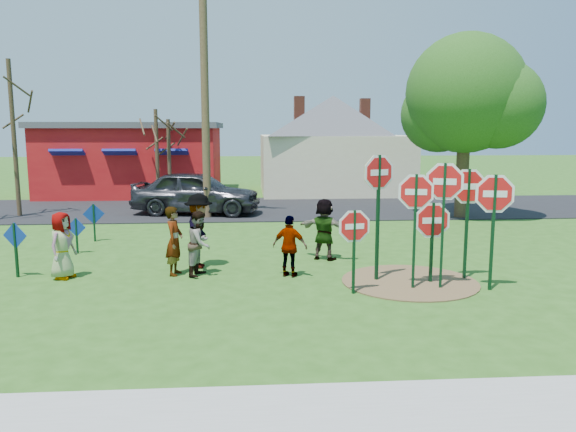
{
  "coord_description": "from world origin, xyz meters",
  "views": [
    {
      "loc": [
        0.72,
        -13.62,
        3.6
      ],
      "look_at": [
        1.71,
        0.25,
        1.42
      ],
      "focal_mm": 35.0,
      "sensor_mm": 36.0,
      "label": 1
    }
  ],
  "objects_px": {
    "stop_sign_b": "(379,185)",
    "person_b": "(174,241)",
    "suv": "(196,192)",
    "stop_sign_c": "(444,196)",
    "person_a": "(62,245)",
    "stop_sign_a": "(354,233)",
    "leafy_tree": "(469,100)",
    "utility_pole": "(205,84)",
    "stop_sign_d": "(468,196)"
  },
  "relations": [
    {
      "from": "utility_pole",
      "to": "leafy_tree",
      "type": "xyz_separation_m",
      "value": [
        10.37,
        -0.69,
        -0.62
      ]
    },
    {
      "from": "person_a",
      "to": "utility_pole",
      "type": "bearing_deg",
      "value": 1.61
    },
    {
      "from": "stop_sign_b",
      "to": "stop_sign_d",
      "type": "relative_size",
      "value": 1.12
    },
    {
      "from": "stop_sign_a",
      "to": "stop_sign_b",
      "type": "distance_m",
      "value": 1.57
    },
    {
      "from": "stop_sign_b",
      "to": "person_a",
      "type": "bearing_deg",
      "value": 151.55
    },
    {
      "from": "stop_sign_d",
      "to": "utility_pole",
      "type": "distance_m",
      "value": 12.44
    },
    {
      "from": "stop_sign_d",
      "to": "leafy_tree",
      "type": "bearing_deg",
      "value": 70.65
    },
    {
      "from": "stop_sign_b",
      "to": "person_b",
      "type": "distance_m",
      "value": 5.15
    },
    {
      "from": "stop_sign_b",
      "to": "suv",
      "type": "relative_size",
      "value": 0.59
    },
    {
      "from": "person_b",
      "to": "stop_sign_c",
      "type": "bearing_deg",
      "value": -96.28
    },
    {
      "from": "stop_sign_b",
      "to": "suv",
      "type": "bearing_deg",
      "value": 92.97
    },
    {
      "from": "stop_sign_b",
      "to": "stop_sign_c",
      "type": "relative_size",
      "value": 1.05
    },
    {
      "from": "person_a",
      "to": "stop_sign_b",
      "type": "bearing_deg",
      "value": -76.75
    },
    {
      "from": "stop_sign_a",
      "to": "leafy_tree",
      "type": "xyz_separation_m",
      "value": [
        6.43,
        10.16,
        3.35
      ]
    },
    {
      "from": "stop_sign_b",
      "to": "stop_sign_d",
      "type": "height_order",
      "value": "stop_sign_b"
    },
    {
      "from": "stop_sign_a",
      "to": "person_b",
      "type": "relative_size",
      "value": 1.16
    },
    {
      "from": "stop_sign_b",
      "to": "leafy_tree",
      "type": "distance_m",
      "value": 11.03
    },
    {
      "from": "stop_sign_d",
      "to": "person_a",
      "type": "bearing_deg",
      "value": 177.27
    },
    {
      "from": "stop_sign_b",
      "to": "person_b",
      "type": "xyz_separation_m",
      "value": [
        -4.86,
        0.9,
        -1.44
      ]
    },
    {
      "from": "stop_sign_d",
      "to": "leafy_tree",
      "type": "height_order",
      "value": "leafy_tree"
    },
    {
      "from": "person_b",
      "to": "utility_pole",
      "type": "relative_size",
      "value": 0.17
    },
    {
      "from": "stop_sign_b",
      "to": "utility_pole",
      "type": "distance_m",
      "value": 11.31
    },
    {
      "from": "stop_sign_c",
      "to": "suv",
      "type": "relative_size",
      "value": 0.57
    },
    {
      "from": "person_a",
      "to": "suv",
      "type": "relative_size",
      "value": 0.31
    },
    {
      "from": "person_a",
      "to": "person_b",
      "type": "relative_size",
      "value": 0.95
    },
    {
      "from": "stop_sign_b",
      "to": "leafy_tree",
      "type": "xyz_separation_m",
      "value": [
        5.68,
        9.15,
        2.41
      ]
    },
    {
      "from": "leafy_tree",
      "to": "person_b",
      "type": "bearing_deg",
      "value": -141.94
    },
    {
      "from": "person_a",
      "to": "person_b",
      "type": "distance_m",
      "value": 2.66
    },
    {
      "from": "utility_pole",
      "to": "leafy_tree",
      "type": "height_order",
      "value": "utility_pole"
    },
    {
      "from": "person_a",
      "to": "suv",
      "type": "bearing_deg",
      "value": 5.86
    },
    {
      "from": "stop_sign_a",
      "to": "stop_sign_d",
      "type": "distance_m",
      "value": 3.13
    },
    {
      "from": "person_b",
      "to": "suv",
      "type": "height_order",
      "value": "suv"
    },
    {
      "from": "person_a",
      "to": "person_b",
      "type": "height_order",
      "value": "person_b"
    },
    {
      "from": "person_b",
      "to": "leafy_tree",
      "type": "height_order",
      "value": "leafy_tree"
    },
    {
      "from": "stop_sign_c",
      "to": "suv",
      "type": "height_order",
      "value": "stop_sign_c"
    },
    {
      "from": "stop_sign_c",
      "to": "utility_pole",
      "type": "height_order",
      "value": "utility_pole"
    },
    {
      "from": "utility_pole",
      "to": "stop_sign_a",
      "type": "bearing_deg",
      "value": -70.02
    },
    {
      "from": "leafy_tree",
      "to": "person_a",
      "type": "bearing_deg",
      "value": -147.48
    },
    {
      "from": "suv",
      "to": "stop_sign_c",
      "type": "bearing_deg",
      "value": -140.97
    },
    {
      "from": "suv",
      "to": "leafy_tree",
      "type": "distance_m",
      "value": 11.62
    },
    {
      "from": "suv",
      "to": "person_b",
      "type": "bearing_deg",
      "value": -168.41
    },
    {
      "from": "stop_sign_b",
      "to": "stop_sign_a",
      "type": "bearing_deg",
      "value": -149.42
    },
    {
      "from": "person_a",
      "to": "leafy_tree",
      "type": "bearing_deg",
      "value": -38.64
    },
    {
      "from": "stop_sign_d",
      "to": "leafy_tree",
      "type": "xyz_separation_m",
      "value": [
        3.53,
        9.16,
        2.68
      ]
    },
    {
      "from": "suv",
      "to": "stop_sign_a",
      "type": "bearing_deg",
      "value": -149.63
    },
    {
      "from": "stop_sign_a",
      "to": "stop_sign_b",
      "type": "relative_size",
      "value": 0.63
    },
    {
      "from": "stop_sign_d",
      "to": "person_b",
      "type": "relative_size",
      "value": 1.65
    },
    {
      "from": "suv",
      "to": "stop_sign_d",
      "type": "bearing_deg",
      "value": -136.07
    },
    {
      "from": "utility_pole",
      "to": "leafy_tree",
      "type": "distance_m",
      "value": 10.41
    },
    {
      "from": "stop_sign_c",
      "to": "person_a",
      "type": "distance_m",
      "value": 9.03
    }
  ]
}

